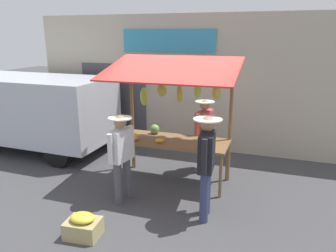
% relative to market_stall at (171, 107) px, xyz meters
% --- Properties ---
extents(ground_plane, '(40.00, 40.00, 0.00)m').
position_rel_market_stall_xyz_m(ground_plane, '(-0.04, 0.04, -1.54)').
color(ground_plane, '#424244').
extents(street_backdrop, '(9.00, 0.30, 3.40)m').
position_rel_market_stall_xyz_m(street_backdrop, '(0.01, -2.16, 0.16)').
color(street_backdrop, '#B2A893').
rests_on(street_backdrop, ground).
extents(market_stall, '(2.50, 1.46, 2.50)m').
position_rel_market_stall_xyz_m(market_stall, '(0.00, 0.00, 0.00)').
color(market_stall, brown).
rests_on(market_stall, ground).
extents(vendor_with_sunhat, '(0.41, 0.66, 1.58)m').
position_rel_market_stall_xyz_m(vendor_with_sunhat, '(-0.50, -0.71, -0.61)').
color(vendor_with_sunhat, '#232328').
rests_on(vendor_with_sunhat, ground).
extents(shopper_in_grey_tee, '(0.44, 0.72, 1.71)m').
position_rel_market_stall_xyz_m(shopper_in_grey_tee, '(-0.97, 1.18, -0.52)').
color(shopper_in_grey_tee, navy).
rests_on(shopper_in_grey_tee, ground).
extents(shopper_with_shopping_bag, '(0.41, 0.67, 1.59)m').
position_rel_market_stall_xyz_m(shopper_with_shopping_bag, '(0.55, 1.11, -0.61)').
color(shopper_with_shopping_bag, '#4C4C51').
rests_on(shopper_with_shopping_bag, ground).
extents(parked_van, '(4.43, 1.93, 1.88)m').
position_rel_market_stall_xyz_m(parked_van, '(4.29, -0.70, -0.42)').
color(parked_van, silver).
rests_on(parked_van, ground).
extents(produce_crate_near, '(0.53, 0.44, 0.37)m').
position_rel_market_stall_xyz_m(produce_crate_near, '(0.62, 2.29, -1.37)').
color(produce_crate_near, tan).
rests_on(produce_crate_near, ground).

